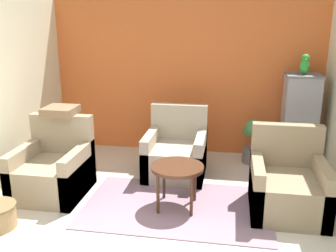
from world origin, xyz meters
The scene contains 11 objects.
wall_back_accent centered at (0.00, 3.19, 1.24)m, with size 4.32×0.06×2.47m.
wall_left centered at (-2.13, 1.58, 1.24)m, with size 0.06×3.16×2.47m.
area_rug centered at (0.17, 1.20, 0.01)m, with size 2.14×1.34×0.01m.
coffee_table centered at (0.17, 1.20, 0.46)m, with size 0.60×0.60×0.52m.
armchair_left centered at (-1.40, 1.32, 0.29)m, with size 0.81×0.87×0.93m.
armchair_right centered at (1.40, 1.33, 0.29)m, with size 0.81×0.87×0.93m.
armchair_middle centered at (0.01, 2.15, 0.29)m, with size 0.81×0.87×0.93m.
birdcage centered at (1.72, 2.76, 0.67)m, with size 0.50×0.50×1.36m.
parrot centered at (1.72, 2.76, 1.49)m, with size 0.13×0.24×0.28m.
potted_plant centered at (1.08, 2.78, 0.35)m, with size 0.29×0.28×0.67m.
throw_pillow centered at (-1.40, 1.64, 0.98)m, with size 0.39×0.39×0.10m.
Camera 1 is at (0.72, -2.68, 2.12)m, focal length 40.00 mm.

